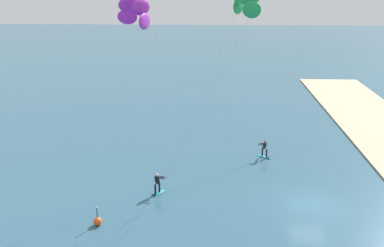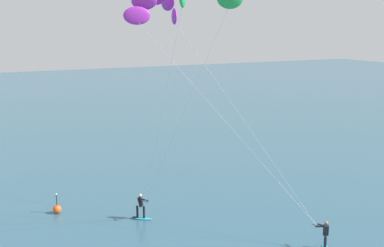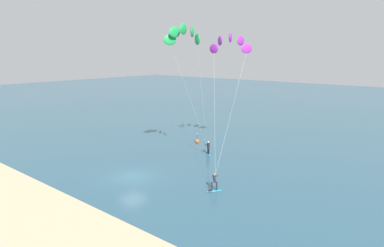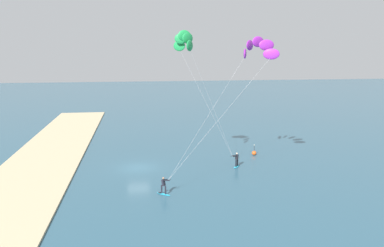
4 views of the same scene
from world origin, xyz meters
TOP-DOWN VIEW (x-y plane):
  - ground_plane at (0.00, 0.00)m, footprint 240.00×240.00m
  - sand_strip at (0.00, -11.23)m, footprint 80.00×8.77m
  - kitesurfer_nearshore at (3.34, 12.20)m, footprint 8.64×12.78m
  - kitesurfer_mid_water at (2.52, 5.34)m, footprint 4.29×7.78m
  - marker_buoy at (-3.36, 14.63)m, footprint 0.56×0.56m

SIDE VIEW (x-z plane):
  - ground_plane at x=0.00m, z-range 0.00..0.00m
  - sand_strip at x=0.00m, z-range 0.00..0.16m
  - marker_buoy at x=-3.36m, z-range -0.39..0.99m
  - kitesurfer_nearshore at x=3.34m, z-range 5.54..20.11m
  - kitesurfer_mid_water at x=2.52m, z-range 5.81..20.98m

